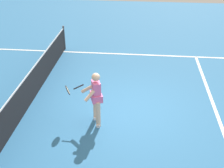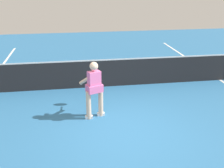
# 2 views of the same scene
# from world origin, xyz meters

# --- Properties ---
(ground_plane) EXTENTS (27.12, 27.12, 0.00)m
(ground_plane) POSITION_xyz_m (0.00, 0.00, 0.00)
(ground_plane) COLOR teal
(service_line_marking) EXTENTS (8.36, 0.10, 0.01)m
(service_line_marking) POSITION_xyz_m (0.00, -2.55, 0.00)
(service_line_marking) COLOR white
(service_line_marking) RESTS_ON ground
(sideline_right_marking) EXTENTS (0.10, 18.86, 0.01)m
(sideline_right_marking) POSITION_xyz_m (4.18, 0.00, 0.00)
(sideline_right_marking) COLOR white
(sideline_right_marking) RESTS_ON ground
(court_net) EXTENTS (9.04, 0.08, 1.06)m
(court_net) POSITION_xyz_m (0.00, 3.11, 0.49)
(court_net) COLOR #4C4C51
(court_net) RESTS_ON ground
(tennis_player) EXTENTS (0.66, 1.10, 1.55)m
(tennis_player) POSITION_xyz_m (-0.69, 0.94, 0.85)
(tennis_player) COLOR beige
(tennis_player) RESTS_ON ground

